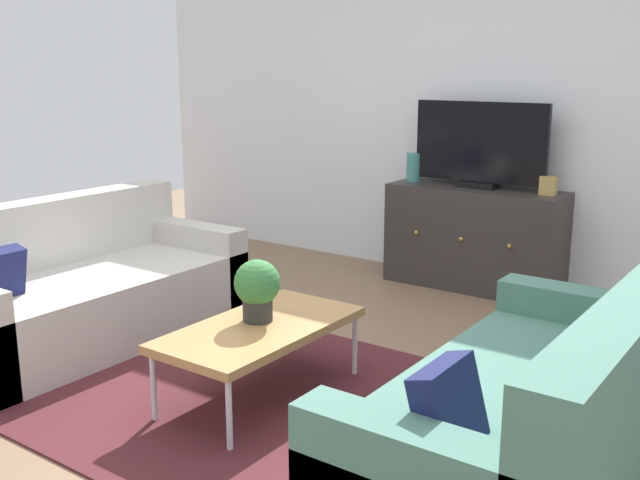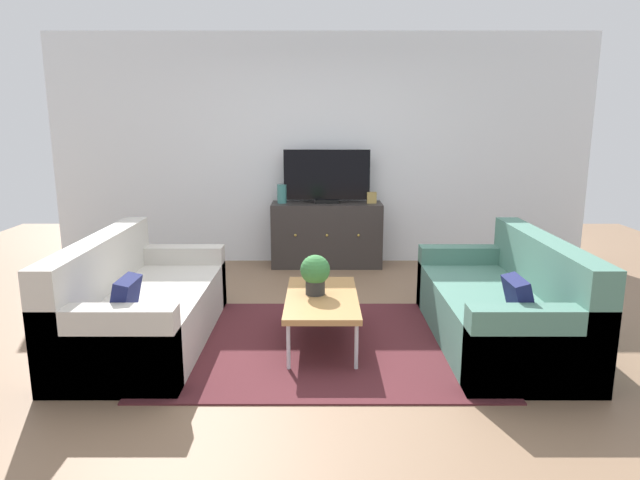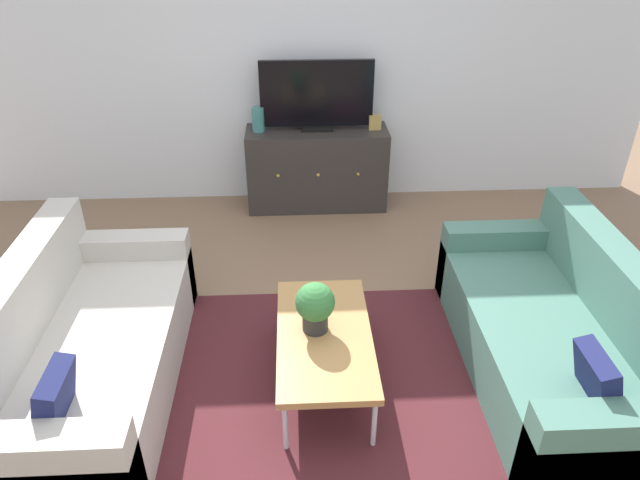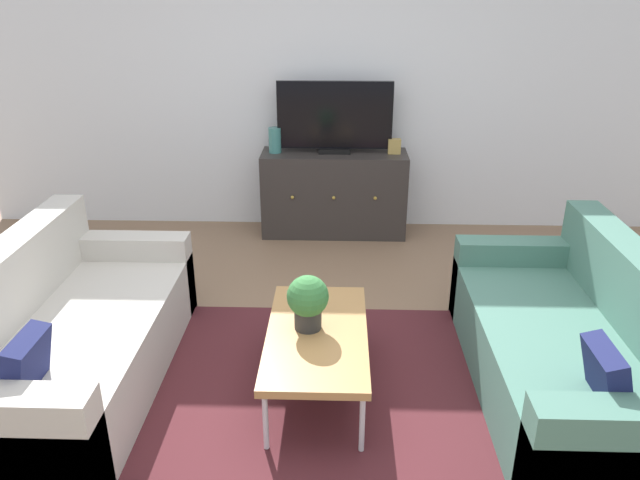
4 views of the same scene
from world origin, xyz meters
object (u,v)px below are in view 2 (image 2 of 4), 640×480
coffee_table (321,300)px  potted_plant (314,273)px  couch_right_side (506,308)px  glass_vase (280,194)px  tv_console (325,234)px  mantel_clock (370,198)px  flat_screen_tv (325,176)px  couch_left_side (134,309)px

coffee_table → potted_plant: 0.21m
couch_right_side → glass_vase: 3.10m
glass_vase → tv_console: bearing=-0.0°
glass_vase → mantel_clock: bearing=0.0°
coffee_table → flat_screen_tv: (0.06, 2.40, 0.71)m
glass_vase → mantel_clock: 1.05m
flat_screen_tv → coffee_table: bearing=-91.5°
coffee_table → tv_console: tv_console is taller
couch_left_side → potted_plant: 1.42m
tv_console → coffee_table: bearing=-91.5°
tv_console → mantel_clock: 0.69m
coffee_table → mantel_clock: bearing=76.1°
couch_left_side → tv_console: (1.50, 2.37, 0.10)m
potted_plant → flat_screen_tv: (0.12, 2.36, 0.51)m
couch_right_side → coffee_table: (-1.44, -0.01, 0.07)m
flat_screen_tv → mantel_clock: 0.58m
potted_plant → glass_vase: (-0.41, 2.34, 0.31)m
couch_left_side → potted_plant: (1.39, 0.04, 0.28)m
potted_plant → tv_console: tv_console is taller
tv_console → flat_screen_tv: bearing=90.0°
couch_right_side → flat_screen_tv: bearing=119.8°
couch_left_side → couch_right_side: size_ratio=1.00×
coffee_table → potted_plant: size_ratio=3.42×
potted_plant → couch_right_side: bearing=-1.4°
couch_left_side → mantel_clock: bearing=49.5°
glass_vase → potted_plant: bearing=-80.1°
couch_right_side → mantel_clock: size_ratio=14.40×
couch_left_side → potted_plant: bearing=1.5°
couch_left_side → tv_console: bearing=57.6°
couch_left_side → flat_screen_tv: size_ratio=1.87×
glass_vase → mantel_clock: (1.05, 0.00, -0.05)m
flat_screen_tv → couch_right_side: bearing=-60.2°
couch_right_side → mantel_clock: mantel_clock is taller
couch_left_side → mantel_clock: size_ratio=14.40×
couch_right_side → potted_plant: bearing=178.6°
couch_left_side → glass_vase: size_ratio=8.48×
couch_right_side → tv_console: size_ratio=1.45×
mantel_clock → glass_vase: bearing=180.0°
potted_plant → couch_left_side: bearing=-178.5°
couch_right_side → mantel_clock: (-0.85, 2.37, 0.54)m
potted_plant → flat_screen_tv: bearing=87.2°
tv_console → mantel_clock: size_ratio=9.93×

